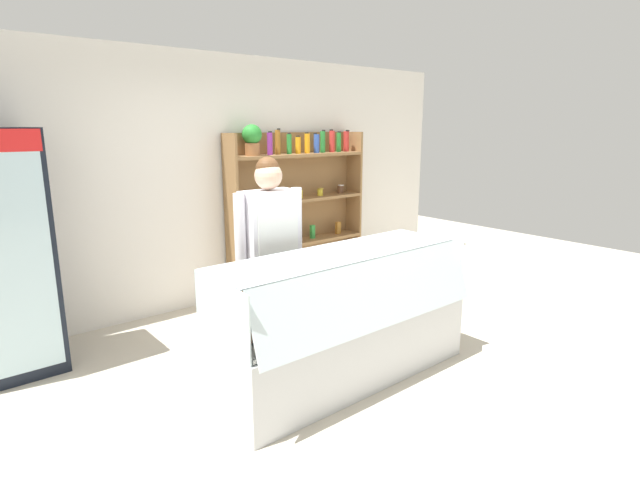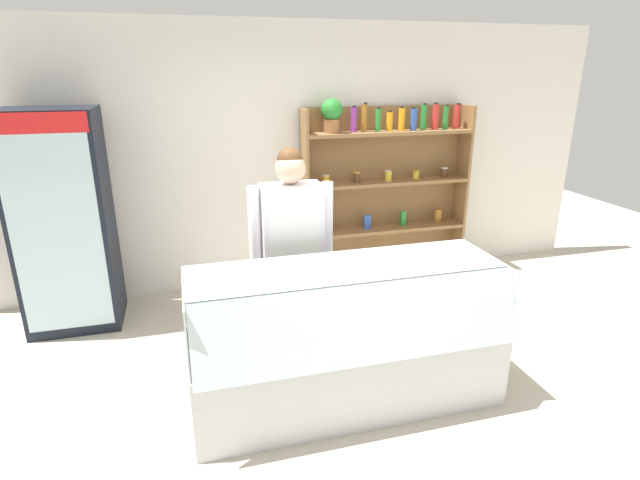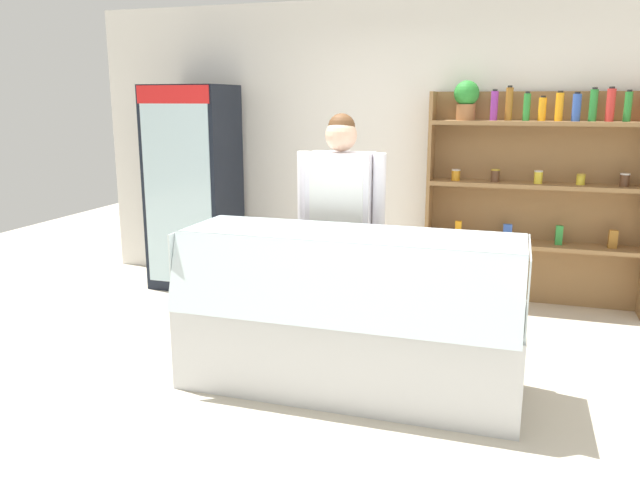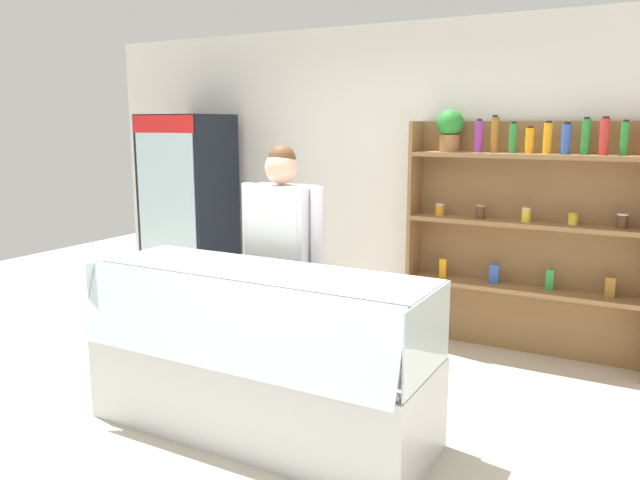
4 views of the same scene
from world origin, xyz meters
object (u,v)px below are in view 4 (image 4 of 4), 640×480
shelving_unit (522,222)px  deli_display_case (259,382)px  drinks_fridge (189,215)px  shop_clerk (282,246)px

shelving_unit → deli_display_case: shelving_unit is taller
drinks_fridge → shop_clerk: bearing=-32.2°
drinks_fridge → deli_display_case: drinks_fridge is taller
drinks_fridge → shop_clerk: 2.12m
drinks_fridge → shop_clerk: (1.79, -1.13, 0.05)m
shelving_unit → drinks_fridge: bearing=-174.2°
deli_display_case → drinks_fridge: bearing=138.9°
deli_display_case → shop_clerk: 0.98m
shop_clerk → drinks_fridge: bearing=147.8°
shelving_unit → shop_clerk: (-1.32, -1.45, -0.07)m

